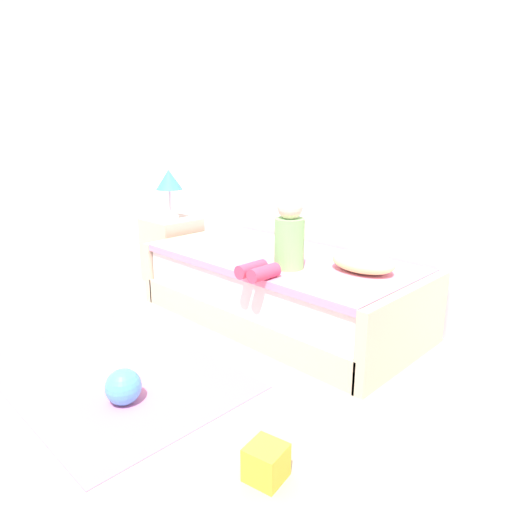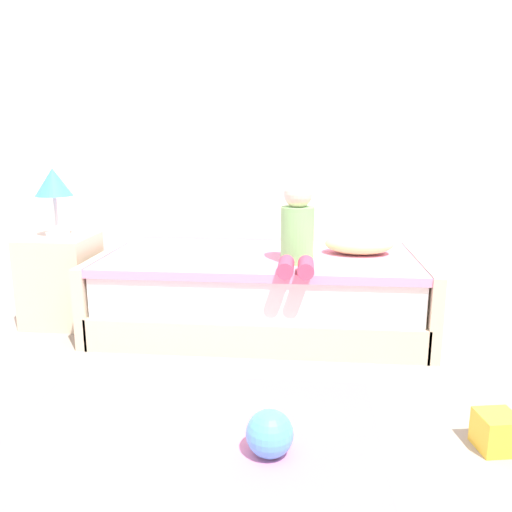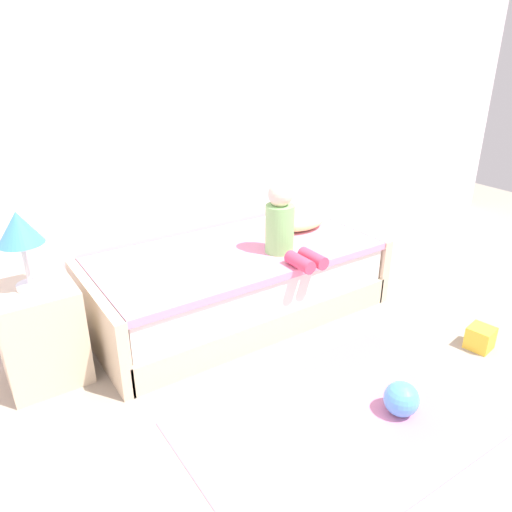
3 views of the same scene
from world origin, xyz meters
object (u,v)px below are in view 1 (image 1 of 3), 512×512
object	(u,v)px
table_lamp	(169,182)
pillow	(363,262)
toy_ball	(123,387)
bed	(279,289)
toy_block	(266,462)
nightstand	(172,250)
child_figure	(285,240)

from	to	relation	value
table_lamp	pillow	xyz separation A→B (m)	(1.99, 0.11, -0.37)
pillow	toy_ball	distance (m)	1.65
table_lamp	toy_ball	distance (m)	2.23
bed	toy_block	xyz separation A→B (m)	(1.08, -1.28, -0.17)
table_lamp	toy_block	bearing A→B (deg)	-27.52
bed	table_lamp	xyz separation A→B (m)	(-1.35, -0.01, 0.69)
nightstand	child_figure	xyz separation A→B (m)	(1.59, -0.22, 0.40)
pillow	toy_ball	xyz separation A→B (m)	(-0.47, -1.51, -0.47)
pillow	child_figure	bearing A→B (deg)	-140.45
bed	pillow	world-z (taller)	pillow
child_figure	toy_block	bearing A→B (deg)	-51.45
pillow	toy_block	bearing A→B (deg)	-72.30
nightstand	toy_block	bearing A→B (deg)	-27.52
toy_ball	table_lamp	bearing A→B (deg)	137.30
child_figure	nightstand	bearing A→B (deg)	172.31
bed	toy_ball	bearing A→B (deg)	-83.24
nightstand	toy_ball	xyz separation A→B (m)	(1.52, -1.40, -0.20)
nightstand	pillow	distance (m)	2.01
bed	child_figure	size ratio (longest dim) A/B	4.14
nightstand	table_lamp	distance (m)	0.64
table_lamp	toy_ball	bearing A→B (deg)	-42.70
toy_ball	nightstand	bearing A→B (deg)	137.30
nightstand	toy_block	world-z (taller)	nightstand
table_lamp	pillow	bearing A→B (deg)	3.26
bed	toy_block	size ratio (longest dim) A/B	13.83
pillow	toy_block	distance (m)	1.53
nightstand	table_lamp	size ratio (longest dim) A/B	1.33
pillow	toy_block	xyz separation A→B (m)	(0.44, -1.38, -0.49)
pillow	table_lamp	bearing A→B (deg)	-176.74
bed	toy_ball	size ratio (longest dim) A/B	10.94
bed	toy_block	distance (m)	1.68
toy_ball	bed	bearing A→B (deg)	96.76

